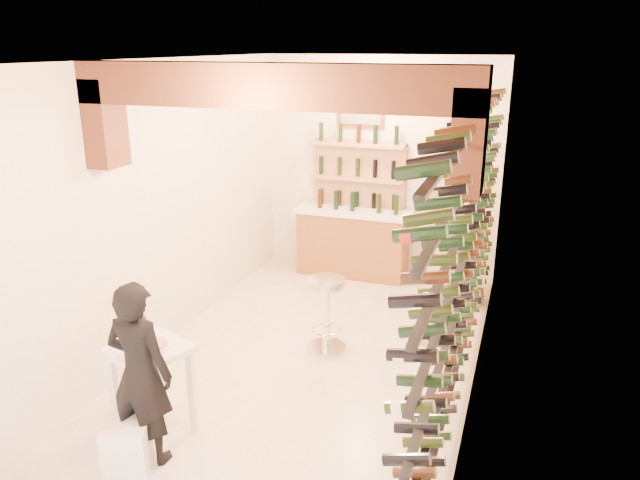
# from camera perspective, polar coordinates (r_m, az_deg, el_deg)

# --- Properties ---
(ground) EXTENTS (6.00, 6.00, 0.00)m
(ground) POSITION_cam_1_polar(r_m,az_deg,el_deg) (6.84, -0.84, -11.15)
(ground) COLOR beige
(ground) RESTS_ON ground
(room_shell) EXTENTS (3.52, 6.02, 3.21)m
(room_shell) POSITION_cam_1_polar(r_m,az_deg,el_deg) (5.83, -1.83, 7.28)
(room_shell) COLOR white
(room_shell) RESTS_ON ground
(wine_rack) EXTENTS (0.32, 5.70, 2.56)m
(wine_rack) POSITION_cam_1_polar(r_m,az_deg,el_deg) (5.91, 13.18, -0.08)
(wine_rack) COLOR black
(wine_rack) RESTS_ON ground
(back_counter) EXTENTS (1.70, 0.62, 1.29)m
(back_counter) POSITION_cam_1_polar(r_m,az_deg,el_deg) (9.03, 3.11, -0.06)
(back_counter) COLOR #975A2E
(back_counter) RESTS_ON ground
(back_shelving) EXTENTS (1.40, 0.31, 2.73)m
(back_shelving) POSITION_cam_1_polar(r_m,az_deg,el_deg) (9.08, 3.60, 4.20)
(back_shelving) COLOR tan
(back_shelving) RESTS_ON ground
(tasting_table) EXTENTS (0.77, 0.77, 1.04)m
(tasting_table) POSITION_cam_1_polar(r_m,az_deg,el_deg) (5.54, -15.76, -11.12)
(tasting_table) COLOR white
(tasting_table) RESTS_ON ground
(white_stool) EXTENTS (0.45, 0.45, 0.43)m
(white_stool) POSITION_cam_1_polar(r_m,az_deg,el_deg) (5.42, -17.78, -18.16)
(white_stool) COLOR white
(white_stool) RESTS_ON ground
(person) EXTENTS (0.59, 0.40, 1.60)m
(person) POSITION_cam_1_polar(r_m,az_deg,el_deg) (5.21, -16.66, -11.98)
(person) COLOR black
(person) RESTS_ON ground
(chrome_barstool) EXTENTS (0.44, 0.44, 0.86)m
(chrome_barstool) POSITION_cam_1_polar(r_m,az_deg,el_deg) (6.82, 0.62, -6.55)
(chrome_barstool) COLOR silver
(chrome_barstool) RESTS_ON ground
(crate_lower) EXTENTS (0.56, 0.47, 0.29)m
(crate_lower) POSITION_cam_1_polar(r_m,az_deg,el_deg) (8.44, 13.33, -4.68)
(crate_lower) COLOR tan
(crate_lower) RESTS_ON ground
(crate_upper) EXTENTS (0.58, 0.43, 0.32)m
(crate_upper) POSITION_cam_1_polar(r_m,az_deg,el_deg) (8.33, 13.48, -2.75)
(crate_upper) COLOR tan
(crate_upper) RESTS_ON crate_lower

